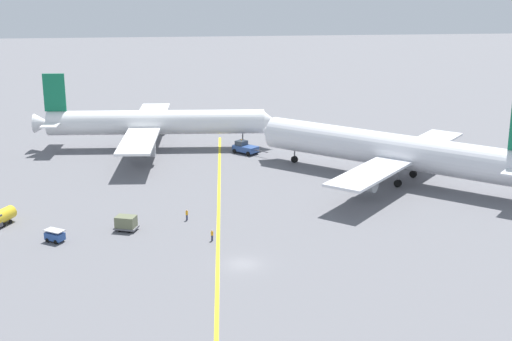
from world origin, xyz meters
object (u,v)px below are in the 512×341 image
object	(u,v)px
airliner_at_gate_left	(154,123)
gse_container_dolly_flat	(126,223)
airliner_being_pushed	(391,150)
ground_crew_wing_walker_right	(187,215)
pushback_tug	(245,148)
ground_crew_ramp_agent_by_cones	(212,235)
gse_fuel_bowser_stubby	(0,217)
gse_baggage_cart_trailing	(55,236)

from	to	relation	value
airliner_at_gate_left	gse_container_dolly_flat	size ratio (longest dim) A/B	13.43
airliner_being_pushed	ground_crew_wing_walker_right	world-z (taller)	airliner_being_pushed
pushback_tug	ground_crew_ramp_agent_by_cones	xyz separation A→B (m)	(-8.69, -47.19, -0.36)
airliner_at_gate_left	gse_fuel_bowser_stubby	bearing A→B (deg)	-115.24
gse_baggage_cart_trailing	ground_crew_ramp_agent_by_cones	world-z (taller)	gse_baggage_cart_trailing
gse_baggage_cart_trailing	gse_fuel_bowser_stubby	xyz separation A→B (m)	(-8.94, 7.17, 0.47)
ground_crew_wing_walker_right	airliner_being_pushed	bearing A→B (deg)	25.94
pushback_tug	ground_crew_wing_walker_right	size ratio (longest dim) A/B	4.05
gse_baggage_cart_trailing	gse_container_dolly_flat	size ratio (longest dim) A/B	0.84
airliner_being_pushed	ground_crew_wing_walker_right	xyz separation A→B (m)	(-36.24, -17.62, -4.44)
airliner_being_pushed	gse_baggage_cart_trailing	xyz separation A→B (m)	(-54.50, -24.40, -4.46)
gse_fuel_bowser_stubby	ground_crew_ramp_agent_by_cones	size ratio (longest dim) A/B	3.31
pushback_tug	gse_container_dolly_flat	bearing A→B (deg)	-116.44
gse_container_dolly_flat	ground_crew_wing_walker_right	size ratio (longest dim) A/B	2.21
airliner_at_gate_left	pushback_tug	distance (m)	19.85
airliner_at_gate_left	gse_baggage_cart_trailing	distance (m)	53.18
ground_crew_wing_walker_right	airliner_at_gate_left	bearing A→B (deg)	97.94
gse_container_dolly_flat	ground_crew_wing_walker_right	distance (m)	9.39
pushback_tug	gse_fuel_bowser_stubby	xyz separation A→B (m)	(-39.31, -38.15, 0.16)
gse_container_dolly_flat	gse_fuel_bowser_stubby	distance (m)	18.84
airliner_at_gate_left	pushback_tug	bearing A→B (deg)	-18.93
gse_container_dolly_flat	gse_fuel_bowser_stubby	bearing A→B (deg)	168.45
gse_baggage_cart_trailing	ground_crew_ramp_agent_by_cones	xyz separation A→B (m)	(21.68, -1.87, -0.05)
gse_fuel_bowser_stubby	ground_crew_ramp_agent_by_cones	xyz separation A→B (m)	(30.62, -9.03, -0.52)
gse_fuel_bowser_stubby	airliner_being_pushed	bearing A→B (deg)	15.20
gse_fuel_bowser_stubby	ground_crew_wing_walker_right	size ratio (longest dim) A/B	3.10
gse_baggage_cart_trailing	gse_fuel_bowser_stubby	size ratio (longest dim) A/B	0.60
pushback_tug	ground_crew_wing_walker_right	xyz separation A→B (m)	(-12.10, -38.54, -0.29)
gse_baggage_cart_trailing	ground_crew_ramp_agent_by_cones	size ratio (longest dim) A/B	1.99
airliner_being_pushed	gse_fuel_bowser_stubby	size ratio (longest dim) A/B	8.65
airliner_being_pushed	gse_fuel_bowser_stubby	bearing A→B (deg)	-164.80
gse_fuel_bowser_stubby	ground_crew_wing_walker_right	xyz separation A→B (m)	(27.21, -0.39, -0.45)
airliner_at_gate_left	airliner_being_pushed	xyz separation A→B (m)	(42.49, -27.21, -0.01)
gse_baggage_cart_trailing	gse_container_dolly_flat	xyz separation A→B (m)	(9.52, 3.39, 0.31)
airliner_being_pushed	gse_container_dolly_flat	bearing A→B (deg)	-154.97
pushback_tug	gse_fuel_bowser_stubby	bearing A→B (deg)	-135.86
airliner_at_gate_left	pushback_tug	world-z (taller)	airliner_at_gate_left
gse_baggage_cart_trailing	ground_crew_ramp_agent_by_cones	bearing A→B (deg)	-4.92
gse_container_dolly_flat	gse_fuel_bowser_stubby	xyz separation A→B (m)	(-18.46, 3.77, 0.16)
ground_crew_ramp_agent_by_cones	airliner_at_gate_left	bearing A→B (deg)	100.25
airliner_at_gate_left	pushback_tug	xyz separation A→B (m)	(18.36, -6.30, -4.16)
airliner_being_pushed	gse_baggage_cart_trailing	world-z (taller)	airliner_being_pushed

